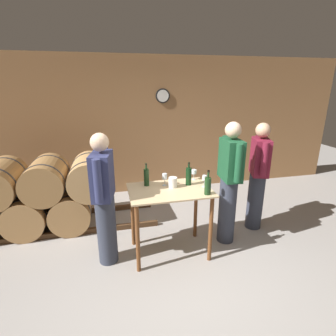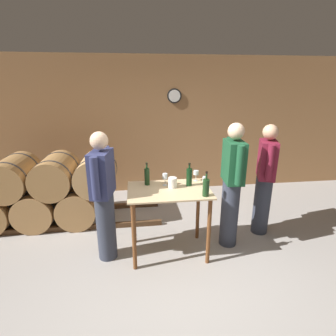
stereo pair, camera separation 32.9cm
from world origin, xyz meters
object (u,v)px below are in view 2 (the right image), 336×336
Objects in this scene: person_host at (265,178)px; person_visitor_with_scarf at (104,195)px; wine_bottle_left at (189,177)px; wine_bottle_center at (206,187)px; person_visitor_bearded at (232,184)px; wine_glass_near_left at (165,177)px; wine_bottle_far_left at (147,176)px; wine_glass_near_center at (196,173)px; wine_glass_near_right at (205,180)px; ice_bucket at (173,183)px.

person_host is 2.27m from person_visitor_with_scarf.
wine_bottle_left is 0.18× the size of person_host.
wine_bottle_center is (0.13, -0.35, -0.01)m from wine_bottle_left.
wine_glass_near_left is at bearing 176.47° from person_visitor_bearded.
wine_bottle_left is 1.10m from person_visitor_with_scarf.
wine_bottle_center is at bearing -11.67° from person_visitor_with_scarf.
wine_glass_near_center is (0.67, 0.06, -0.01)m from wine_bottle_far_left.
wine_glass_near_right is 1.18× the size of ice_bucket.
wine_glass_near_left is 0.09× the size of person_visitor_bearded.
wine_glass_near_right is (0.05, -0.28, 0.01)m from wine_glass_near_center.
wine_bottle_center is at bearing -150.69° from person_host.
person_host is at bearing 7.35° from wine_glass_near_left.
ice_bucket is (-0.40, 0.08, -0.05)m from wine_glass_near_right.
person_visitor_with_scarf is (-0.77, -0.14, -0.15)m from wine_glass_near_left.
person_visitor_bearded is (1.66, 0.09, 0.03)m from person_visitor_with_scarf.
wine_glass_near_center is at bearing 51.73° from wine_bottle_left.
wine_bottle_center is 0.47m from ice_bucket.
wine_bottle_far_left is 0.35m from ice_bucket.
ice_bucket is at bearing -23.28° from wine_bottle_far_left.
ice_bucket is at bearing -43.51° from wine_glass_near_left.
person_visitor_bearded is at bearing 2.03° from ice_bucket.
wine_glass_near_center is 0.93× the size of wine_glass_near_right.
ice_bucket is 0.08× the size of person_visitor_with_scarf.
person_visitor_with_scarf is at bearing -169.48° from wine_glass_near_left.
person_visitor_with_scarf is (-1.08, -0.10, -0.16)m from wine_bottle_left.
ice_bucket is (-0.35, -0.20, -0.04)m from wine_glass_near_center.
ice_bucket is 0.08× the size of person_host.
ice_bucket is at bearing 4.01° from person_visitor_with_scarf.
person_visitor_bearded is (0.80, 0.03, -0.07)m from ice_bucket.
wine_bottle_left is 1.02× the size of wine_bottle_center.
wine_bottle_center reaches higher than wine_glass_near_left.
person_host is 0.96× the size of person_visitor_bearded.
person_host is (0.99, 0.35, -0.15)m from wine_glass_near_right.
person_visitor_bearded is (0.40, 0.11, -0.12)m from wine_glass_near_right.
wine_glass_near_center is 0.49m from person_visitor_bearded.
wine_glass_near_left is 0.45m from wine_glass_near_center.
wine_glass_near_center is 0.08× the size of person_visitor_bearded.
person_visitor_bearded is at bearing -157.43° from person_host.
wine_bottle_left is 0.21m from wine_glass_near_center.
wine_bottle_far_left is at bearing 146.19° from wine_bottle_center.
person_visitor_with_scarf reaches higher than wine_bottle_left.
wine_glass_near_left is at bearing -165.12° from wine_glass_near_center.
ice_bucket is (0.32, -0.14, -0.06)m from wine_bottle_far_left.
wine_glass_near_right is at bearing -160.56° from person_host.
wine_bottle_center is at bearing -41.94° from wine_glass_near_left.
wine_bottle_center is 1.94× the size of wine_glass_near_right.
person_host is at bearing 19.44° from wine_glass_near_right.
ice_bucket is at bearing 169.04° from wine_glass_near_right.
wine_bottle_center is 0.51m from wine_glass_near_center.
wine_bottle_left is at bearing -8.51° from wine_glass_near_left.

